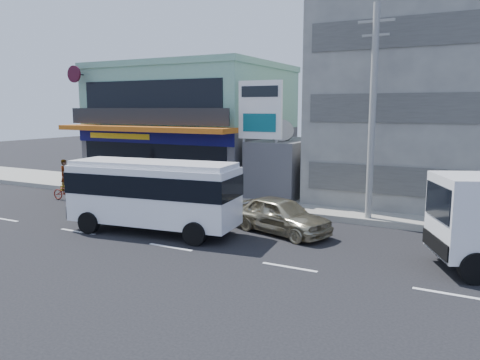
% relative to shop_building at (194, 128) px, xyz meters
% --- Properties ---
extents(ground, '(120.00, 120.00, 0.00)m').
position_rel_shop_building_xyz_m(ground, '(8.00, -13.95, -4.00)').
color(ground, black).
rests_on(ground, ground).
extents(sidewalk, '(70.00, 5.00, 0.30)m').
position_rel_shop_building_xyz_m(sidewalk, '(13.00, -4.45, -3.85)').
color(sidewalk, gray).
rests_on(sidewalk, ground).
extents(shop_building, '(12.40, 11.70, 8.00)m').
position_rel_shop_building_xyz_m(shop_building, '(0.00, 0.00, 0.00)').
color(shop_building, '#47474C').
rests_on(shop_building, ground).
extents(concrete_building, '(16.00, 12.00, 14.00)m').
position_rel_shop_building_xyz_m(concrete_building, '(18.00, 1.05, 3.00)').
color(concrete_building, gray).
rests_on(concrete_building, ground).
extents(gap_structure, '(3.00, 6.00, 3.50)m').
position_rel_shop_building_xyz_m(gap_structure, '(8.00, -1.95, -2.25)').
color(gap_structure, '#47474C').
rests_on(gap_structure, ground).
extents(satellite_dish, '(1.50, 1.50, 0.15)m').
position_rel_shop_building_xyz_m(satellite_dish, '(8.00, -2.95, -0.42)').
color(satellite_dish, slate).
rests_on(satellite_dish, gap_structure).
extents(billboard, '(2.60, 0.18, 6.90)m').
position_rel_shop_building_xyz_m(billboard, '(7.50, -4.75, 0.93)').
color(billboard, gray).
rests_on(billboard, ground).
extents(utility_pole_near, '(1.60, 0.30, 10.00)m').
position_rel_shop_building_xyz_m(utility_pole_near, '(14.00, -6.55, 1.15)').
color(utility_pole_near, '#999993').
rests_on(utility_pole_near, ground).
extents(minibus, '(7.72, 3.35, 3.13)m').
position_rel_shop_building_xyz_m(minibus, '(6.03, -12.45, -2.13)').
color(minibus, white).
rests_on(minibus, ground).
extents(sedan, '(5.05, 3.23, 1.60)m').
position_rel_shop_building_xyz_m(sedan, '(11.00, -9.98, -3.20)').
color(sedan, '#C0B592').
rests_on(sedan, ground).
extents(motorcycle_rider, '(1.94, 0.80, 2.43)m').
position_rel_shop_building_xyz_m(motorcycle_rider, '(-3.06, -9.11, -3.19)').
color(motorcycle_rider, '#64170E').
rests_on(motorcycle_rider, ground).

